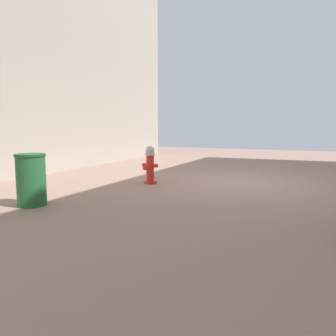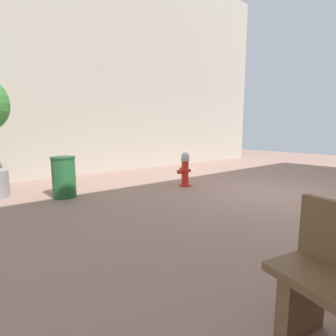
% 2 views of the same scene
% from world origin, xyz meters
% --- Properties ---
extents(ground_plane, '(23.40, 23.40, 0.00)m').
position_xyz_m(ground_plane, '(0.00, 0.00, 0.00)').
color(ground_plane, '#9E7A6B').
extents(fire_hydrant, '(0.41, 0.38, 0.88)m').
position_xyz_m(fire_hydrant, '(1.92, 1.01, 0.44)').
color(fire_hydrant, red).
rests_on(fire_hydrant, ground_plane).
extents(trash_bin, '(0.50, 0.50, 0.88)m').
position_xyz_m(trash_bin, '(2.73, 3.79, 0.44)').
color(trash_bin, '#266633').
rests_on(trash_bin, ground_plane).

